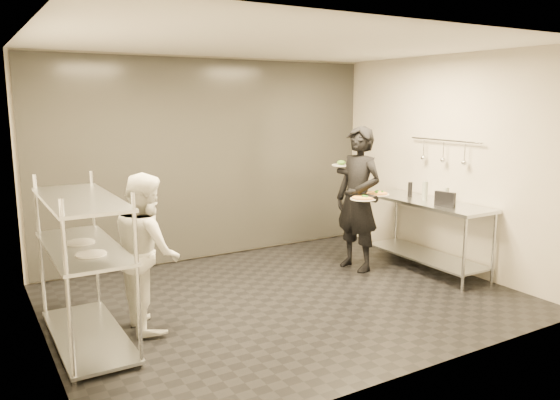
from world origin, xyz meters
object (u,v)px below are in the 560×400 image
pizza_plate_near (363,198)px  salad_plate (341,164)px  chef (147,251)px  pos_monitor (445,199)px  bottle_clear (447,195)px  bottle_dark (410,190)px  pizza_plate_far (376,194)px  bottle_green (425,191)px  waiter (358,199)px  pass_rack (84,262)px  prep_counter (427,223)px

pizza_plate_near → salad_plate: bearing=82.8°
chef → pos_monitor: chef is taller
bottle_clear → bottle_dark: bottle_dark is taller
chef → bottle_clear: size_ratio=8.05×
pizza_plate_far → bottle_green: 0.66m
salad_plate → bottle_green: bearing=-42.2°
waiter → bottle_green: waiter is taller
pass_rack → chef: size_ratio=1.04×
bottle_clear → bottle_dark: 0.54m
pass_rack → chef: (0.60, 0.05, 0.00)m
chef → bottle_clear: (3.86, -0.23, 0.25)m
salad_plate → waiter: bearing=-80.2°
pizza_plate_near → bottle_clear: bottle_clear is taller
pass_rack → prep_counter: bearing=0.0°
chef → bottle_green: (3.71, -0.00, 0.28)m
pizza_plate_far → pizza_plate_near: bearing=-167.5°
waiter → salad_plate: 0.54m
waiter → pos_monitor: 1.09m
bottle_dark → salad_plate: bearing=152.4°
pizza_plate_near → bottle_dark: bottle_dark is taller
prep_counter → pizza_plate_near: 1.00m
prep_counter → pizza_plate_near: size_ratio=5.60×
waiter → salad_plate: bearing=-179.6°
bottle_green → bottle_clear: bottle_green is taller
pass_rack → bottle_clear: bearing=-2.4°
prep_counter → bottle_green: bearing=116.8°
pizza_plate_far → bottle_clear: 0.90m
bottle_clear → prep_counter: bearing=125.3°
pass_rack → bottle_clear: size_ratio=8.37×
pizza_plate_near → salad_plate: salad_plate is taller
pizza_plate_near → bottle_clear: (1.04, -0.41, 0.01)m
pos_monitor → pass_rack: bearing=160.1°
pizza_plate_near → bottle_dark: bearing=7.4°
salad_plate → bottle_clear: 1.42m
salad_plate → bottle_clear: size_ratio=1.33×
waiter → pizza_plate_near: size_ratio=5.86×
pos_monitor → bottle_dark: 0.75m
pizza_plate_far → salad_plate: 0.64m
pass_rack → bottle_dark: (4.34, 0.34, 0.25)m
pizza_plate_far → bottle_dark: size_ratio=1.60×
salad_plate → pos_monitor: bearing=-58.7°
waiter → pizza_plate_near: waiter is taller
bottle_green → pos_monitor: bearing=-102.9°
waiter → pizza_plate_far: size_ratio=5.85×
pizza_plate_near → salad_plate: (0.07, 0.56, 0.38)m
pass_rack → waiter: size_ratio=0.85×
salad_plate → bottle_dark: salad_plate is taller
pass_rack → pizza_plate_near: size_ratio=4.97×
chef → salad_plate: 3.05m
waiter → salad_plate: waiter is taller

